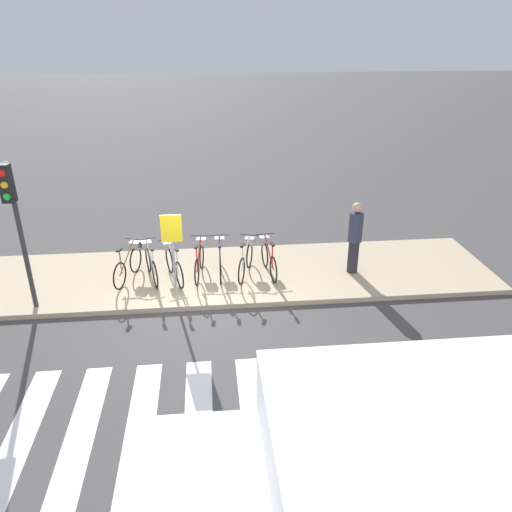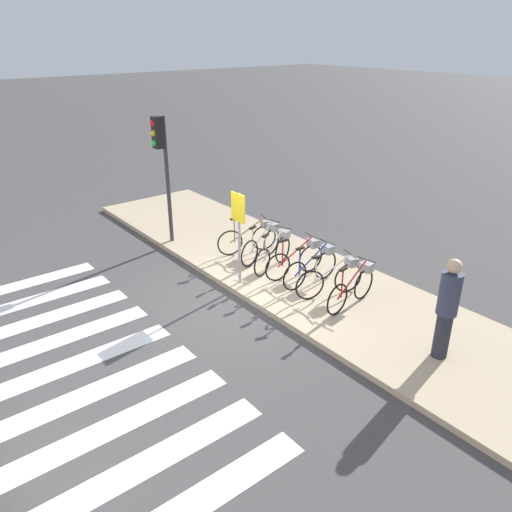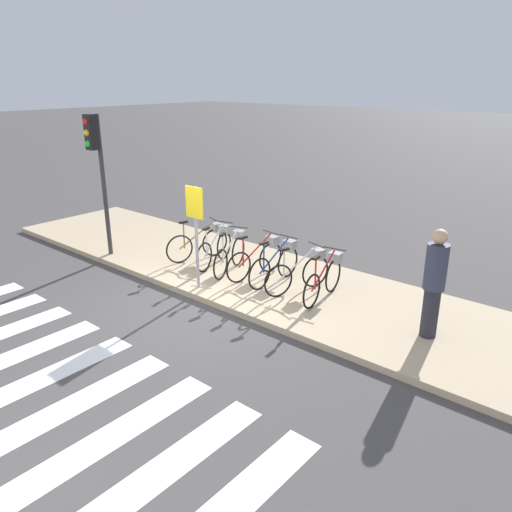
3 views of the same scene
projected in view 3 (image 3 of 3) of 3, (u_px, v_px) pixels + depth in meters
ground_plane at (205, 304)px, 9.46m from camera, size 120.00×120.00×0.00m
sidewalk at (258, 277)px, 10.57m from camera, size 14.53×3.12×0.12m
parked_bicycle_0 at (201, 241)px, 11.36m from camera, size 0.60×1.49×0.95m
parked_bicycle_1 at (216, 246)px, 11.04m from camera, size 0.57×1.50×0.95m
parked_bicycle_2 at (232, 252)px, 10.65m from camera, size 0.62×1.48×0.95m
parked_bicycle_3 at (258, 257)px, 10.36m from camera, size 0.46×1.54×0.95m
parked_bicycle_4 at (277, 262)px, 10.06m from camera, size 0.46×1.54×0.95m
parked_bicycle_5 at (301, 270)px, 9.63m from camera, size 0.60×1.49×0.95m
parked_bicycle_6 at (325, 277)px, 9.32m from camera, size 0.46×1.54×0.95m
pedestrian at (434, 281)px, 7.75m from camera, size 0.34×0.34×1.80m
traffic_light at (96, 156)px, 10.95m from camera, size 0.24×0.40×3.20m
sign_post at (195, 220)px, 9.46m from camera, size 0.44×0.07×2.03m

